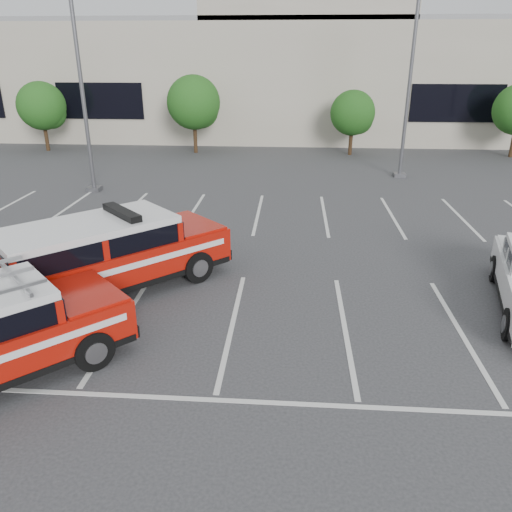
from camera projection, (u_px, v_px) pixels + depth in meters
The scene contains 9 objects.
ground at pixel (232, 324), 12.07m from camera, with size 120.00×120.00×0.00m, color #303033.
stall_markings at pixel (249, 254), 16.22m from camera, with size 23.00×15.00×0.01m, color silver.
convention_building at pixel (280, 71), 39.68m from camera, with size 60.00×16.99×13.20m.
tree_left at pixel (43, 108), 32.37m from camera, with size 3.07×3.07×4.42m.
tree_mid_left at pixel (195, 104), 31.59m from camera, with size 3.37×3.37×4.85m.
tree_mid_right at pixel (354, 114), 31.12m from camera, with size 2.77×2.77×3.99m.
light_pole_left at pixel (80, 75), 21.72m from camera, with size 0.90×0.60×10.24m.
light_pole_mid at pixel (411, 72), 24.40m from camera, with size 0.90×0.60×10.24m.
fire_chief_suv at pixel (108, 260), 13.48m from camera, with size 6.14×6.05×2.22m.
Camera 1 is at (1.34, -10.47, 6.11)m, focal length 35.00 mm.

